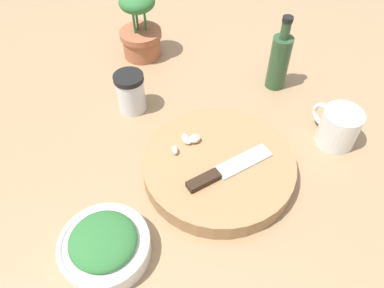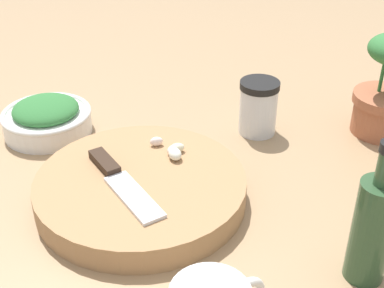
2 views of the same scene
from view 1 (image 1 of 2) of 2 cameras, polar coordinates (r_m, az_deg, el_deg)
name	(u,v)px [view 1 (image 1 of 2)]	position (r m, az deg, el deg)	size (l,w,h in m)	color
ground_plane	(180,144)	(0.82, -1.86, 0.06)	(5.00, 5.00, 0.00)	#997A56
cutting_board	(219,166)	(0.75, 4.08, -3.41)	(0.30, 0.30, 0.04)	#9E754C
chef_knife	(225,171)	(0.72, 4.98, -4.05)	(0.19, 0.05, 0.01)	black
garlic_cloves	(188,141)	(0.76, -0.69, 0.48)	(0.07, 0.04, 0.02)	#ECE9C6
herb_bowl	(105,245)	(0.66, -13.17, -14.77)	(0.16, 0.16, 0.06)	silver
spice_jar	(131,92)	(0.88, -9.33, 7.78)	(0.07, 0.07, 0.10)	silver
coffee_mug	(338,127)	(0.85, 21.36, 2.44)	(0.08, 0.11, 0.08)	silver
oil_bottle	(279,60)	(0.94, 13.15, 12.31)	(0.05, 0.05, 0.19)	#2D4C2D
potted_herb	(140,30)	(1.03, -7.91, 16.85)	(0.11, 0.11, 0.18)	#A35B3D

